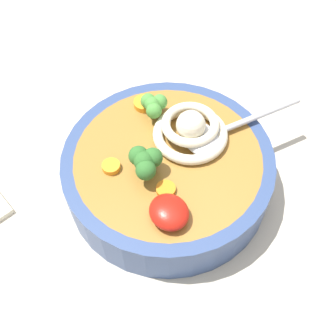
# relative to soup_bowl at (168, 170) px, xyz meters

# --- Properties ---
(table_slab) EXTENTS (1.24, 1.24, 0.04)m
(table_slab) POSITION_rel_soup_bowl_xyz_m (-0.03, -0.03, -0.05)
(table_slab) COLOR #BCB29E
(table_slab) RESTS_ON ground
(soup_bowl) EXTENTS (0.26, 0.26, 0.06)m
(soup_bowl) POSITION_rel_soup_bowl_xyz_m (0.00, 0.00, 0.00)
(soup_bowl) COLOR #334775
(soup_bowl) RESTS_ON table_slab
(noodle_pile) EXTENTS (0.10, 0.10, 0.04)m
(noodle_pile) POSITION_rel_soup_bowl_xyz_m (0.01, -0.04, 0.04)
(noodle_pile) COLOR beige
(noodle_pile) RESTS_ON soup_bowl
(soup_spoon) EXTENTS (0.07, 0.17, 0.02)m
(soup_spoon) POSITION_rel_soup_bowl_xyz_m (-0.01, -0.06, 0.04)
(soup_spoon) COLOR #B7B7BC
(soup_spoon) RESTS_ON soup_bowl
(chili_sauce_dollop) EXTENTS (0.05, 0.04, 0.02)m
(chili_sauce_dollop) POSITION_rel_soup_bowl_xyz_m (-0.07, 0.05, 0.04)
(chili_sauce_dollop) COLOR #B2190F
(chili_sauce_dollop) RESTS_ON soup_bowl
(broccoli_floret_left) EXTENTS (0.04, 0.03, 0.03)m
(broccoli_floret_left) POSITION_rel_soup_bowl_xyz_m (0.07, -0.02, 0.05)
(broccoli_floret_left) COLOR #7A9E60
(broccoli_floret_left) RESTS_ON soup_bowl
(broccoli_floret_beside_chili) EXTENTS (0.05, 0.04, 0.04)m
(broccoli_floret_beside_chili) POSITION_rel_soup_bowl_xyz_m (-0.01, 0.04, 0.05)
(broccoli_floret_beside_chili) COLOR #7A9E60
(broccoli_floret_beside_chili) RESTS_ON soup_bowl
(carrot_slice_extra_a) EXTENTS (0.03, 0.03, 0.01)m
(carrot_slice_extra_a) POSITION_rel_soup_bowl_xyz_m (0.09, -0.02, 0.03)
(carrot_slice_extra_a) COLOR orange
(carrot_slice_extra_a) RESTS_ON soup_bowl
(carrot_slice_beside_noodles) EXTENTS (0.02, 0.02, 0.01)m
(carrot_slice_beside_noodles) POSITION_rel_soup_bowl_xyz_m (0.02, 0.07, 0.03)
(carrot_slice_beside_noodles) COLOR orange
(carrot_slice_beside_noodles) RESTS_ON soup_bowl
(carrot_slice_far) EXTENTS (0.02, 0.02, 0.01)m
(carrot_slice_far) POSITION_rel_soup_bowl_xyz_m (-0.04, 0.03, 0.03)
(carrot_slice_far) COLOR orange
(carrot_slice_far) RESTS_ON soup_bowl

